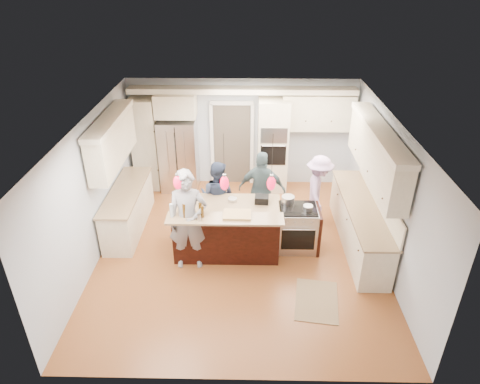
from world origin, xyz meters
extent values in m
plane|color=#A1552C|center=(0.00, 0.00, 0.00)|extent=(6.00, 6.00, 0.00)
cube|color=#B2BCC6|center=(0.00, 3.00, 1.35)|extent=(5.50, 0.04, 2.70)
cube|color=#B2BCC6|center=(0.00, -3.00, 1.35)|extent=(5.50, 0.04, 2.70)
cube|color=#B2BCC6|center=(-2.75, 0.00, 1.35)|extent=(0.04, 6.00, 2.70)
cube|color=#B2BCC6|center=(2.75, 0.00, 1.35)|extent=(0.04, 6.00, 2.70)
cube|color=white|center=(0.00, 0.00, 2.70)|extent=(5.50, 6.00, 0.04)
cube|color=#B7B7BC|center=(-1.55, 2.64, 0.90)|extent=(0.90, 0.70, 1.80)
cube|color=beige|center=(0.75, 2.67, 1.15)|extent=(0.72, 0.64, 2.30)
cube|color=black|center=(0.75, 2.34, 1.55)|extent=(0.60, 0.02, 0.35)
cube|color=black|center=(0.75, 2.34, 1.05)|extent=(0.60, 0.02, 0.50)
cylinder|color=#B7B7BC|center=(0.75, 2.31, 1.30)|extent=(0.55, 0.02, 0.02)
cube|color=beige|center=(-2.35, 2.70, 1.15)|extent=(0.60, 0.58, 2.30)
cube|color=beige|center=(-1.55, 2.70, 2.15)|extent=(0.95, 0.58, 0.55)
cube|color=beige|center=(1.80, 2.82, 1.95)|extent=(1.70, 0.35, 0.85)
cube|color=beige|center=(0.00, 2.80, 2.48)|extent=(5.30, 0.38, 0.12)
cube|color=#4C443A|center=(-0.25, 2.99, 1.05)|extent=(0.90, 0.06, 2.10)
cube|color=white|center=(-0.25, 2.95, 2.13)|extent=(1.04, 0.06, 0.10)
cube|color=beige|center=(2.40, 0.30, 0.44)|extent=(0.60, 3.00, 0.88)
cube|color=tan|center=(2.40, 0.30, 0.90)|extent=(0.64, 3.05, 0.04)
cube|color=beige|center=(2.52, 0.30, 1.98)|extent=(0.35, 3.00, 0.85)
cube|color=beige|center=(2.51, 0.30, 2.46)|extent=(0.37, 3.10, 0.10)
cube|color=beige|center=(-2.40, 0.80, 0.44)|extent=(0.60, 2.20, 0.88)
cube|color=tan|center=(-2.40, 0.80, 0.90)|extent=(0.64, 2.25, 0.04)
cube|color=beige|center=(-2.52, 0.80, 1.98)|extent=(0.35, 2.20, 0.85)
cube|color=beige|center=(-2.51, 0.80, 2.46)|extent=(0.37, 2.30, 0.10)
cube|color=black|center=(-0.25, 0.15, 0.44)|extent=(2.00, 1.00, 0.88)
cube|color=tan|center=(-0.25, 0.15, 0.90)|extent=(2.10, 1.10, 0.04)
cube|color=black|center=(-0.25, -0.41, 0.54)|extent=(2.00, 0.12, 1.08)
cube|color=tan|center=(-0.25, -0.55, 1.10)|extent=(2.10, 0.42, 0.04)
cube|color=black|center=(0.43, 0.34, 0.99)|extent=(0.29, 0.24, 0.14)
cube|color=#B7B7BC|center=(1.13, 0.15, 0.45)|extent=(0.76, 0.66, 0.90)
cube|color=black|center=(1.13, -0.19, 0.40)|extent=(0.65, 0.01, 0.45)
cube|color=black|center=(1.13, 0.15, 0.91)|extent=(0.72, 0.59, 0.02)
cube|color=black|center=(1.54, 0.15, 0.44)|extent=(0.06, 0.71, 0.88)
cylinder|color=black|center=(-1.05, -0.51, 2.33)|extent=(0.01, 0.01, 0.75)
ellipsoid|color=#F70E36|center=(-1.05, -0.51, 1.80)|extent=(0.15, 0.15, 0.26)
cylinder|color=black|center=(-0.25, -0.51, 2.33)|extent=(0.01, 0.01, 0.75)
ellipsoid|color=#F70E36|center=(-0.25, -0.51, 1.80)|extent=(0.15, 0.15, 0.26)
cylinder|color=black|center=(0.55, -0.51, 2.33)|extent=(0.01, 0.01, 0.75)
ellipsoid|color=#F70E36|center=(0.55, -0.51, 1.80)|extent=(0.15, 0.15, 0.26)
imported|color=gray|center=(-0.93, -0.45, 0.99)|extent=(0.76, 0.53, 1.98)
imported|color=#2B3854|center=(-0.49, 0.85, 0.78)|extent=(0.90, 0.79, 1.55)
imported|color=#455B61|center=(0.45, 1.01, 0.85)|extent=(1.05, 0.56, 1.71)
imported|color=#B490C2|center=(1.67, 1.15, 0.78)|extent=(0.69, 1.07, 1.56)
cube|color=#927A4F|center=(1.35, -1.41, 0.01)|extent=(0.86, 1.14, 0.01)
cylinder|color=silver|center=(-1.20, -0.53, 1.25)|extent=(0.08, 0.08, 0.27)
cylinder|color=#462D0C|center=(-0.97, -0.54, 1.26)|extent=(0.07, 0.07, 0.27)
cylinder|color=#462D0C|center=(-0.65, -0.53, 1.23)|extent=(0.06, 0.06, 0.23)
cylinder|color=#462D0C|center=(-0.69, -0.46, 1.24)|extent=(0.07, 0.07, 0.24)
cylinder|color=#B7B7BC|center=(-0.70, -0.65, 1.18)|extent=(0.08, 0.08, 0.13)
cube|color=tan|center=(-0.04, -0.47, 1.14)|extent=(0.51, 0.37, 0.04)
cylinder|color=#B7B7BC|center=(0.95, 0.34, 0.99)|extent=(0.25, 0.25, 0.15)
cylinder|color=#B7B7BC|center=(1.31, 0.08, 0.97)|extent=(0.19, 0.19, 0.09)
camera|label=1|loc=(0.14, -6.96, 5.21)|focal=32.00mm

